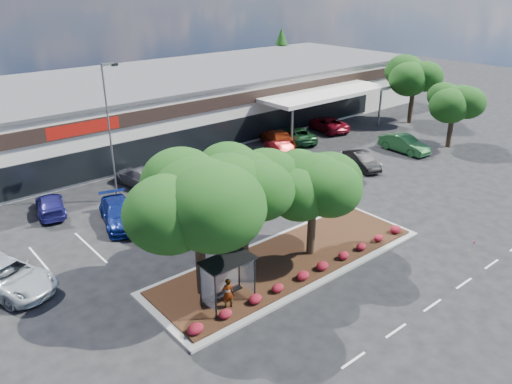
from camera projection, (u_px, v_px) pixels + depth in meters
ground at (362, 278)px, 28.58m from camera, size 160.00×160.00×0.00m
retail_store at (104, 112)px, 51.25m from camera, size 80.40×25.20×6.25m
landscape_island at (289, 260)px, 30.16m from camera, size 18.00×6.00×0.26m
lane_markings at (246, 218)px, 35.83m from camera, size 33.12×20.06×0.01m
shrub_row at (315, 269)px, 28.53m from camera, size 17.00×0.80×0.50m
bus_shelter at (226, 268)px, 25.32m from camera, size 2.75×1.55×2.59m
island_tree_west at (199, 227)px, 25.36m from camera, size 7.20×7.20×7.89m
island_tree_mid at (244, 209)px, 28.04m from camera, size 6.60×6.60×7.32m
island_tree_east at (313, 205)px, 29.50m from camera, size 5.80×5.80×6.50m
tree_east_near at (452, 115)px, 49.68m from camera, size 5.60×5.60×6.51m
tree_east_far at (413, 91)px, 58.05m from camera, size 6.40×6.40×7.62m
conifer_north_east at (281, 57)px, 77.86m from camera, size 3.96×3.96×9.00m
person_waiting at (228, 293)px, 25.35m from camera, size 0.70×0.54×1.69m
light_pole at (112, 143)px, 36.85m from camera, size 1.43×0.50×10.46m
survey_stake at (473, 246)px, 30.78m from camera, size 0.07×0.14×0.97m
car_0 at (7, 277)px, 27.24m from camera, size 4.85×6.63×1.67m
car_1 at (119, 214)px, 34.64m from camera, size 3.64×5.88×1.59m
car_2 at (145, 217)px, 34.17m from camera, size 3.86×6.25×1.61m
car_3 at (215, 193)px, 38.06m from camera, size 3.08×4.61×1.46m
car_4 at (266, 176)px, 41.14m from camera, size 4.35×6.16×1.66m
car_5 at (293, 173)px, 42.12m from camera, size 2.74×5.12×1.41m
car_6 at (334, 167)px, 43.13m from camera, size 3.81×6.26×1.62m
car_7 at (361, 161)px, 44.88m from camera, size 2.97×4.73×1.47m
car_8 at (404, 144)px, 49.07m from camera, size 2.02×5.23×1.70m
car_10 at (50, 205)px, 36.24m from camera, size 3.00×5.00×1.36m
car_11 at (140, 177)px, 41.03m from camera, size 3.08×5.88×1.63m
car_13 at (242, 154)px, 46.77m from camera, size 3.00×4.93×1.34m
car_14 at (279, 148)px, 48.38m from camera, size 2.80×4.63×1.44m
car_15 at (277, 138)px, 50.89m from camera, size 4.45×6.30×1.69m
car_16 at (296, 134)px, 52.16m from camera, size 4.41×6.33×1.60m
car_17 at (327, 124)px, 56.02m from camera, size 3.86×6.17×1.59m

